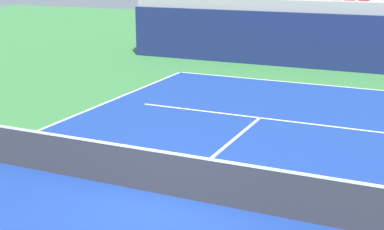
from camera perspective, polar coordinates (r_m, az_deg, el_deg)
ground_plane at (r=11.42m, az=-2.66°, el=-8.51°), size 80.00×80.00×0.00m
court_surface at (r=11.41m, az=-2.66°, el=-8.49°), size 11.00×24.00×0.01m
baseline_far at (r=22.22m, az=11.53°, el=3.33°), size 11.00×0.10×0.00m
service_line_far at (r=17.01m, az=7.20°, el=-0.30°), size 8.26×0.10×0.00m
centre_service_line at (r=14.13m, az=3.27°, el=-3.58°), size 0.10×6.40×0.00m
back_wall at (r=25.26m, az=13.48°, el=7.57°), size 19.14×0.30×2.51m
stands_tier_lower at (r=26.54m, az=14.10°, el=8.49°), size 19.14×2.40×3.04m
stands_tier_upper at (r=28.84m, az=15.09°, el=10.03°), size 19.14×2.40×4.10m
tennis_net at (r=11.22m, az=-2.70°, el=-6.14°), size 11.08×0.08×1.07m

